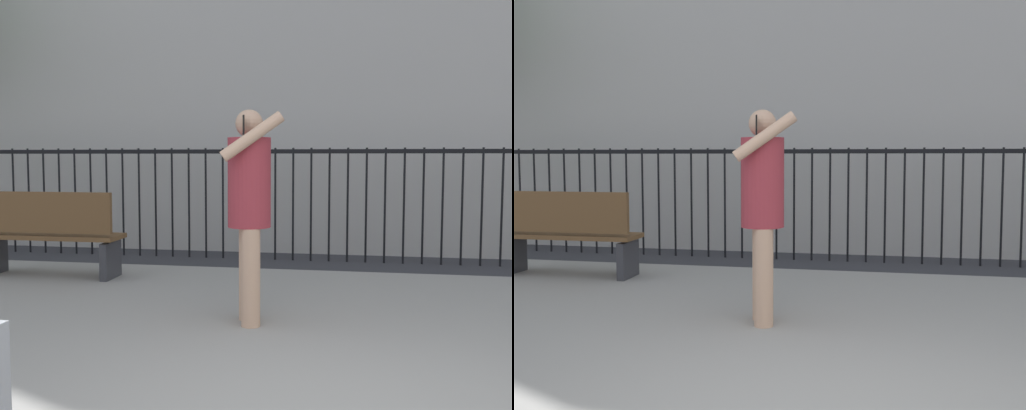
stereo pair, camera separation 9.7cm
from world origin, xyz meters
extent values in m
cube|color=gray|center=(0.00, 2.20, 0.07)|extent=(28.00, 4.40, 0.15)
cube|color=black|center=(0.00, 5.90, 1.55)|extent=(12.00, 0.04, 0.06)
cylinder|color=black|center=(-5.23, 5.90, 0.80)|extent=(0.03, 0.03, 1.60)
cylinder|color=black|center=(-4.98, 5.90, 0.80)|extent=(0.03, 0.03, 1.60)
cylinder|color=black|center=(-4.72, 5.90, 0.80)|extent=(0.03, 0.03, 1.60)
cylinder|color=black|center=(-4.47, 5.90, 0.80)|extent=(0.03, 0.03, 1.60)
cylinder|color=black|center=(-4.21, 5.90, 0.80)|extent=(0.03, 0.03, 1.60)
cylinder|color=black|center=(-3.96, 5.90, 0.80)|extent=(0.03, 0.03, 1.60)
cylinder|color=black|center=(-3.70, 5.90, 0.80)|extent=(0.03, 0.03, 1.60)
cylinder|color=black|center=(-3.45, 5.90, 0.80)|extent=(0.03, 0.03, 1.60)
cylinder|color=black|center=(-3.19, 5.90, 0.80)|extent=(0.03, 0.03, 1.60)
cylinder|color=black|center=(-2.94, 5.90, 0.80)|extent=(0.03, 0.03, 1.60)
cylinder|color=black|center=(-2.68, 5.90, 0.80)|extent=(0.03, 0.03, 1.60)
cylinder|color=black|center=(-2.43, 5.90, 0.80)|extent=(0.03, 0.03, 1.60)
cylinder|color=black|center=(-2.17, 5.90, 0.80)|extent=(0.03, 0.03, 1.60)
cylinder|color=black|center=(-1.91, 5.90, 0.80)|extent=(0.03, 0.03, 1.60)
cylinder|color=black|center=(-1.66, 5.90, 0.80)|extent=(0.03, 0.03, 1.60)
cylinder|color=black|center=(-1.40, 5.90, 0.80)|extent=(0.03, 0.03, 1.60)
cylinder|color=black|center=(-1.15, 5.90, 0.80)|extent=(0.03, 0.03, 1.60)
cylinder|color=black|center=(-0.89, 5.90, 0.80)|extent=(0.03, 0.03, 1.60)
cylinder|color=black|center=(-0.64, 5.90, 0.80)|extent=(0.03, 0.03, 1.60)
cylinder|color=black|center=(-0.38, 5.90, 0.80)|extent=(0.03, 0.03, 1.60)
cylinder|color=black|center=(-0.13, 5.90, 0.80)|extent=(0.03, 0.03, 1.60)
cylinder|color=black|center=(0.13, 5.90, 0.80)|extent=(0.03, 0.03, 1.60)
cylinder|color=black|center=(0.38, 5.90, 0.80)|extent=(0.03, 0.03, 1.60)
cylinder|color=black|center=(0.64, 5.90, 0.80)|extent=(0.03, 0.03, 1.60)
cylinder|color=black|center=(0.89, 5.90, 0.80)|extent=(0.03, 0.03, 1.60)
cylinder|color=black|center=(1.15, 5.90, 0.80)|extent=(0.03, 0.03, 1.60)
cylinder|color=black|center=(1.40, 5.90, 0.80)|extent=(0.03, 0.03, 1.60)
cylinder|color=black|center=(1.66, 5.90, 0.80)|extent=(0.03, 0.03, 1.60)
cylinder|color=black|center=(1.91, 5.90, 0.80)|extent=(0.03, 0.03, 1.60)
cylinder|color=tan|center=(-0.77, 1.99, 0.54)|extent=(0.15, 0.15, 0.77)
cylinder|color=tan|center=(-0.83, 2.18, 0.54)|extent=(0.15, 0.15, 0.77)
cylinder|color=#992D38|center=(-0.80, 2.09, 1.27)|extent=(0.42, 0.42, 0.70)
sphere|color=tan|center=(-0.80, 2.09, 1.73)|extent=(0.22, 0.22, 0.22)
cylinder|color=tan|center=(-0.74, 1.90, 1.63)|extent=(0.50, 0.23, 0.38)
cylinder|color=tan|center=(-0.86, 2.28, 1.25)|extent=(0.09, 0.09, 0.54)
cube|color=black|center=(-0.81, 1.93, 1.71)|extent=(0.03, 0.07, 0.15)
cube|color=brown|center=(-0.87, 2.34, 1.17)|extent=(0.23, 0.31, 0.34)
cube|color=brown|center=(-3.32, 3.55, 0.60)|extent=(1.60, 0.45, 0.05)
cube|color=brown|center=(-3.32, 3.36, 0.88)|extent=(1.60, 0.06, 0.44)
cube|color=#333338|center=(-2.62, 3.55, 0.35)|extent=(0.08, 0.41, 0.40)
camera|label=1|loc=(0.08, -2.54, 1.48)|focal=42.11mm
camera|label=2|loc=(0.18, -2.52, 1.48)|focal=42.11mm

